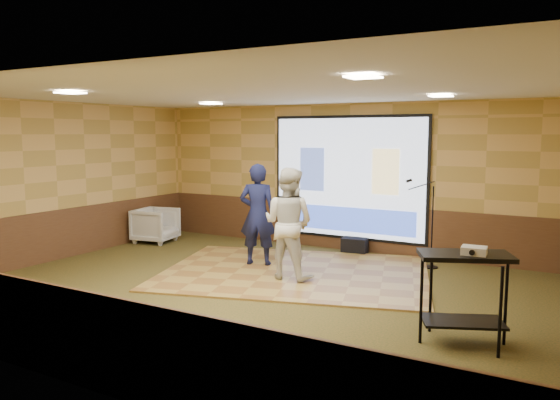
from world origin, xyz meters
The scene contains 18 objects.
ground centered at (0.00, 0.00, 0.00)m, with size 9.00×9.00×0.00m, color #263317.
room_shell centered at (0.00, 0.00, 2.09)m, with size 9.04×7.04×3.02m.
wainscot_back centered at (0.00, 3.48, 0.47)m, with size 9.00×0.04×0.95m, color #4B2C19.
wainscot_front centered at (0.00, -3.48, 0.47)m, with size 9.00×0.04×0.95m, color #4B2C19.
wainscot_left centered at (-4.48, 0.00, 0.47)m, with size 0.04×7.00×0.95m, color #4B2C19.
projector_screen centered at (0.00, 3.44, 1.47)m, with size 3.32×0.06×2.52m.
downlight_nw centered at (-2.20, 1.80, 2.97)m, with size 0.32×0.32×0.02m, color beige.
downlight_ne centered at (2.20, 1.80, 2.97)m, with size 0.32×0.32×0.02m, color beige.
downlight_sw centered at (-2.20, -1.50, 2.97)m, with size 0.32×0.32×0.02m, color beige.
downlight_se centered at (2.20, -1.50, 2.97)m, with size 0.32×0.32×0.02m, color beige.
dance_floor centered at (-0.05, 1.26, 0.02)m, with size 4.46×3.40×0.03m, color #A7853D.
player_left centered at (-0.89, 1.40, 0.95)m, with size 0.67×0.44×1.83m, color #14183E.
player_right centered at (0.04, 0.84, 0.94)m, with size 0.88×0.69×1.82m, color silver.
av_table centered at (3.11, -0.59, 0.76)m, with size 1.01×0.53×1.06m.
projector centered at (3.20, -0.61, 1.10)m, with size 0.27×0.22×0.09m, color silver.
mic_stand centered at (1.83, 2.82, 0.49)m, with size 0.62×0.26×1.59m.
banquet_chair centered at (-4.00, 2.12, 0.38)m, with size 0.81×0.84×0.76m, color gray.
duffel_bag centered at (0.25, 3.25, 0.15)m, with size 0.50×0.33×0.31m, color black.
Camera 1 is at (4.27, -6.85, 2.40)m, focal length 35.00 mm.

